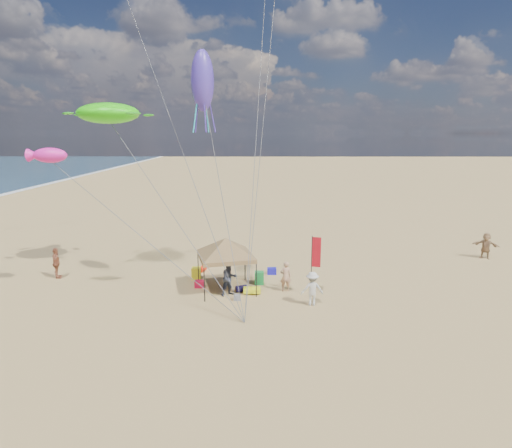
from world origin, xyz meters
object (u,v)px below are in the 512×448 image
object	(u,v)px
canopy_tent	(226,240)
chair_yellow	(196,273)
beach_cart	(252,290)
cooler_blue	(272,271)
chair_green	(259,278)
person_near_b	(229,278)
person_near_c	(312,289)
feather_flag	(315,256)
person_near_a	(285,276)
person_far_c	(486,246)
cooler_red	(200,284)
person_far_a	(56,263)

from	to	relation	value
canopy_tent	chair_yellow	bearing A→B (deg)	136.86
beach_cart	cooler_blue	bearing A→B (deg)	70.35
chair_green	beach_cart	bearing A→B (deg)	-104.21
person_near_b	cooler_blue	bearing A→B (deg)	23.37
person_near_b	canopy_tent	bearing A→B (deg)	73.90
person_near_c	feather_flag	bearing A→B (deg)	-106.49
feather_flag	chair_yellow	world-z (taller)	feather_flag
person_near_a	person_near_b	distance (m)	3.02
person_far_c	cooler_blue	bearing A→B (deg)	-135.16
cooler_red	person_near_a	bearing A→B (deg)	-6.75
feather_flag	person_near_a	bearing A→B (deg)	161.14
chair_green	beach_cart	distance (m)	1.59
feather_flag	person_far_a	xyz separation A→B (m)	(-14.66, 2.55, -1.20)
feather_flag	person_near_a	xyz separation A→B (m)	(-1.47, 0.50, -1.28)
chair_yellow	person_far_c	world-z (taller)	person_far_c
feather_flag	person_near_b	size ratio (longest dim) A/B	1.72
cooler_red	chair_green	xyz separation A→B (m)	(3.28, 0.57, 0.16)
canopy_tent	person_far_a	bearing A→B (deg)	169.23
canopy_tent	chair_green	xyz separation A→B (m)	(1.79, 0.97, -2.43)
chair_yellow	person_near_c	distance (m)	7.33
cooler_red	chair_green	world-z (taller)	chair_green
beach_cart	person_near_b	world-z (taller)	person_near_b
canopy_tent	cooler_red	size ratio (longest dim) A/B	9.72
cooler_red	chair_yellow	size ratio (longest dim) A/B	0.77
person_near_a	person_far_c	distance (m)	15.23
cooler_blue	chair_green	bearing A→B (deg)	-114.31
beach_cart	person_near_a	xyz separation A→B (m)	(1.78, 0.42, 0.62)
cooler_blue	person_far_a	distance (m)	12.60
chair_green	chair_yellow	distance (m)	3.74
cooler_red	chair_yellow	distance (m)	1.41
person_near_a	person_near_b	xyz separation A→B (m)	(-2.96, -0.62, 0.10)
feather_flag	person_near_b	world-z (taller)	feather_flag
person_near_c	canopy_tent	bearing A→B (deg)	-30.38
person_near_b	person_far_c	bearing A→B (deg)	-10.57
feather_flag	person_near_b	xyz separation A→B (m)	(-4.42, -0.12, -1.19)
cooler_red	chair_green	distance (m)	3.33
feather_flag	person_near_c	world-z (taller)	feather_flag
chair_green	cooler_blue	bearing A→B (deg)	65.69
feather_flag	person_far_a	world-z (taller)	feather_flag
person_far_c	canopy_tent	bearing A→B (deg)	-128.77
chair_yellow	feather_flag	bearing A→B (deg)	-20.21
canopy_tent	chair_yellow	distance (m)	3.53
cooler_blue	person_near_a	bearing A→B (deg)	-77.30
person_near_a	canopy_tent	bearing A→B (deg)	-11.19
beach_cart	person_near_c	world-z (taller)	person_near_c
cooler_red	chair_green	bearing A→B (deg)	9.86
beach_cart	person_far_c	distance (m)	17.04
cooler_blue	person_near_a	world-z (taller)	person_near_a
chair_green	person_near_c	world-z (taller)	person_near_c
cooler_blue	beach_cart	distance (m)	3.42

